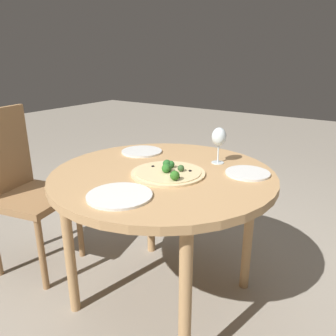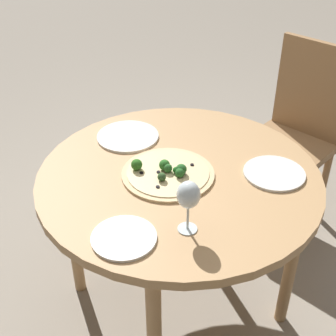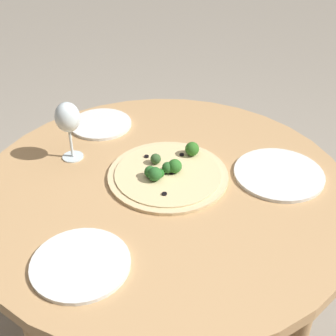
{
  "view_description": "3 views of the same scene",
  "coord_description": "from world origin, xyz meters",
  "px_view_note": "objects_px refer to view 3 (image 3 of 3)",
  "views": [
    {
      "loc": [
        0.83,
        -1.19,
        1.23
      ],
      "look_at": [
        0.04,
        -0.02,
        0.75
      ],
      "focal_mm": 35.0,
      "sensor_mm": 36.0,
      "label": 1
    },
    {
      "loc": [
        0.82,
        1.14,
        1.71
      ],
      "look_at": [
        0.04,
        -0.02,
        0.75
      ],
      "focal_mm": 50.0,
      "sensor_mm": 36.0,
      "label": 2
    },
    {
      "loc": [
        -1.03,
        0.05,
        1.5
      ],
      "look_at": [
        0.04,
        -0.02,
        0.75
      ],
      "focal_mm": 50.0,
      "sensor_mm": 36.0,
      "label": 3
    }
  ],
  "objects_px": {
    "pizza": "(168,173)",
    "plate_far": "(80,264)",
    "wine_glass": "(68,119)",
    "plate_side": "(279,174)",
    "plate_near": "(101,124)"
  },
  "relations": [
    {
      "from": "plate_near",
      "to": "plate_far",
      "type": "distance_m",
      "value": 0.63
    },
    {
      "from": "plate_far",
      "to": "wine_glass",
      "type": "bearing_deg",
      "value": 8.11
    },
    {
      "from": "plate_far",
      "to": "plate_side",
      "type": "distance_m",
      "value": 0.62
    },
    {
      "from": "wine_glass",
      "to": "plate_near",
      "type": "distance_m",
      "value": 0.24
    },
    {
      "from": "pizza",
      "to": "plate_far",
      "type": "xyz_separation_m",
      "value": [
        -0.33,
        0.22,
        -0.01
      ]
    },
    {
      "from": "pizza",
      "to": "plate_side",
      "type": "distance_m",
      "value": 0.31
    },
    {
      "from": "plate_far",
      "to": "plate_side",
      "type": "height_order",
      "value": "same"
    },
    {
      "from": "plate_near",
      "to": "plate_side",
      "type": "bearing_deg",
      "value": -121.22
    },
    {
      "from": "pizza",
      "to": "wine_glass",
      "type": "xyz_separation_m",
      "value": [
        0.11,
        0.28,
        0.12
      ]
    },
    {
      "from": "plate_side",
      "to": "plate_near",
      "type": "bearing_deg",
      "value": 58.78
    },
    {
      "from": "wine_glass",
      "to": "plate_side",
      "type": "distance_m",
      "value": 0.62
    },
    {
      "from": "plate_near",
      "to": "plate_side",
      "type": "xyz_separation_m",
      "value": [
        -0.32,
        -0.52,
        0.0
      ]
    },
    {
      "from": "plate_far",
      "to": "plate_side",
      "type": "bearing_deg",
      "value": -59.67
    },
    {
      "from": "wine_glass",
      "to": "plate_far",
      "type": "height_order",
      "value": "wine_glass"
    },
    {
      "from": "plate_near",
      "to": "plate_side",
      "type": "height_order",
      "value": "same"
    }
  ]
}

